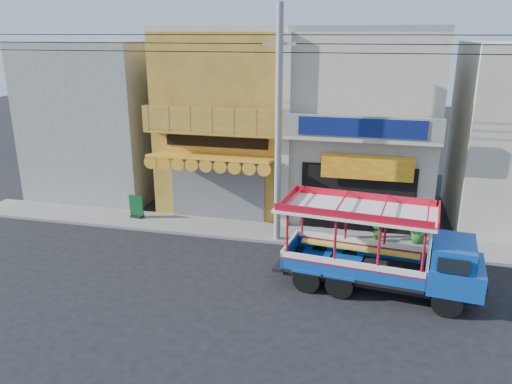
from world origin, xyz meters
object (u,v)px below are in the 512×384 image
(potted_plant_b, at_px, (377,231))
(utility_pole, at_px, (283,116))
(songthaew_truck, at_px, (394,252))
(potted_plant_c, at_px, (418,230))
(green_sign, at_px, (137,208))

(potted_plant_b, bearing_deg, utility_pole, 66.38)
(songthaew_truck, height_order, potted_plant_c, songthaew_truck)
(utility_pole, xyz_separation_m, potted_plant_c, (5.28, 0.91, -4.39))
(green_sign, distance_m, potted_plant_c, 11.96)
(songthaew_truck, relative_size, green_sign, 6.43)
(potted_plant_c, bearing_deg, potted_plant_b, -65.95)
(potted_plant_c, bearing_deg, songthaew_truck, 2.18)
(utility_pole, distance_m, potted_plant_c, 6.93)
(green_sign, xyz_separation_m, potted_plant_c, (11.96, 0.02, 0.10))
(green_sign, bearing_deg, potted_plant_c, 0.09)
(potted_plant_c, bearing_deg, utility_pole, -63.34)
(songthaew_truck, xyz_separation_m, potted_plant_c, (1.08, 4.12, -0.78))
(utility_pole, xyz_separation_m, potted_plant_b, (3.72, 0.71, -4.49))
(songthaew_truck, distance_m, potted_plant_b, 4.05)
(potted_plant_b, distance_m, potted_plant_c, 1.58)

